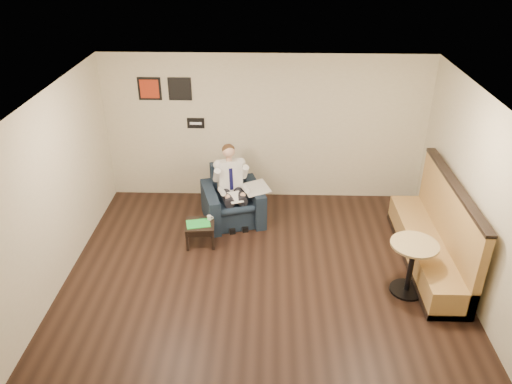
{
  "coord_description": "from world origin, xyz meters",
  "views": [
    {
      "loc": [
        0.09,
        -5.74,
        4.81
      ],
      "look_at": [
        -0.12,
        1.2,
        1.03
      ],
      "focal_mm": 35.0,
      "sensor_mm": 36.0,
      "label": 1
    }
  ],
  "objects_px": {
    "armchair": "(233,197)",
    "banquette": "(431,226)",
    "green_folder": "(198,224)",
    "side_table": "(200,233)",
    "smartphone": "(203,219)",
    "coffee_mug": "(209,218)",
    "cafe_table": "(411,268)",
    "seated_man": "(234,191)"
  },
  "relations": [
    {
      "from": "armchair",
      "to": "banquette",
      "type": "height_order",
      "value": "banquette"
    },
    {
      "from": "green_folder",
      "to": "smartphone",
      "type": "distance_m",
      "value": 0.17
    },
    {
      "from": "side_table",
      "to": "green_folder",
      "type": "xyz_separation_m",
      "value": [
        -0.02,
        -0.02,
        0.2
      ]
    },
    {
      "from": "cafe_table",
      "to": "banquette",
      "type": "bearing_deg",
      "value": 57.89
    },
    {
      "from": "green_folder",
      "to": "cafe_table",
      "type": "height_order",
      "value": "cafe_table"
    },
    {
      "from": "side_table",
      "to": "cafe_table",
      "type": "xyz_separation_m",
      "value": [
        3.2,
        -1.15,
        0.23
      ]
    },
    {
      "from": "seated_man",
      "to": "side_table",
      "type": "xyz_separation_m",
      "value": [
        -0.53,
        -0.64,
        -0.47
      ]
    },
    {
      "from": "green_folder",
      "to": "smartphone",
      "type": "xyz_separation_m",
      "value": [
        0.05,
        0.16,
        -0.0
      ]
    },
    {
      "from": "side_table",
      "to": "coffee_mug",
      "type": "xyz_separation_m",
      "value": [
        0.14,
        0.12,
        0.24
      ]
    },
    {
      "from": "smartphone",
      "to": "side_table",
      "type": "bearing_deg",
      "value": -97.35
    },
    {
      "from": "green_folder",
      "to": "cafe_table",
      "type": "distance_m",
      "value": 3.42
    },
    {
      "from": "armchair",
      "to": "cafe_table",
      "type": "relative_size",
      "value": 1.19
    },
    {
      "from": "armchair",
      "to": "side_table",
      "type": "distance_m",
      "value": 0.95
    },
    {
      "from": "coffee_mug",
      "to": "cafe_table",
      "type": "xyz_separation_m",
      "value": [
        3.06,
        -1.27,
        -0.01
      ]
    },
    {
      "from": "armchair",
      "to": "coffee_mug",
      "type": "xyz_separation_m",
      "value": [
        -0.35,
        -0.64,
        -0.05
      ]
    },
    {
      "from": "armchair",
      "to": "seated_man",
      "type": "relative_size",
      "value": 0.75
    },
    {
      "from": "side_table",
      "to": "coffee_mug",
      "type": "relative_size",
      "value": 5.79
    },
    {
      "from": "green_folder",
      "to": "coffee_mug",
      "type": "distance_m",
      "value": 0.22
    },
    {
      "from": "side_table",
      "to": "coffee_mug",
      "type": "bearing_deg",
      "value": 39.11
    },
    {
      "from": "side_table",
      "to": "cafe_table",
      "type": "distance_m",
      "value": 3.41
    },
    {
      "from": "banquette",
      "to": "cafe_table",
      "type": "relative_size",
      "value": 3.22
    },
    {
      "from": "armchair",
      "to": "banquette",
      "type": "bearing_deg",
      "value": -37.29
    },
    {
      "from": "seated_man",
      "to": "armchair",
      "type": "bearing_deg",
      "value": 90.0
    },
    {
      "from": "coffee_mug",
      "to": "side_table",
      "type": "bearing_deg",
      "value": -140.89
    },
    {
      "from": "side_table",
      "to": "smartphone",
      "type": "bearing_deg",
      "value": 78.06
    },
    {
      "from": "armchair",
      "to": "cafe_table",
      "type": "distance_m",
      "value": 3.32
    },
    {
      "from": "smartphone",
      "to": "banquette",
      "type": "bearing_deg",
      "value": -4.54
    },
    {
      "from": "green_folder",
      "to": "banquette",
      "type": "xyz_separation_m",
      "value": [
        3.67,
        -0.42,
        0.3
      ]
    },
    {
      "from": "green_folder",
      "to": "side_table",
      "type": "bearing_deg",
      "value": 39.11
    },
    {
      "from": "seated_man",
      "to": "cafe_table",
      "type": "xyz_separation_m",
      "value": [
        2.67,
        -1.79,
        -0.24
      ]
    },
    {
      "from": "side_table",
      "to": "green_folder",
      "type": "height_order",
      "value": "green_folder"
    },
    {
      "from": "seated_man",
      "to": "coffee_mug",
      "type": "height_order",
      "value": "seated_man"
    },
    {
      "from": "seated_man",
      "to": "coffee_mug",
      "type": "distance_m",
      "value": 0.69
    },
    {
      "from": "seated_man",
      "to": "cafe_table",
      "type": "relative_size",
      "value": 1.58
    },
    {
      "from": "smartphone",
      "to": "cafe_table",
      "type": "distance_m",
      "value": 3.43
    },
    {
      "from": "armchair",
      "to": "green_folder",
      "type": "distance_m",
      "value": 0.94
    },
    {
      "from": "side_table",
      "to": "cafe_table",
      "type": "relative_size",
      "value": 0.56
    },
    {
      "from": "coffee_mug",
      "to": "smartphone",
      "type": "bearing_deg",
      "value": 168.31
    },
    {
      "from": "cafe_table",
      "to": "side_table",
      "type": "bearing_deg",
      "value": 160.16
    },
    {
      "from": "seated_man",
      "to": "side_table",
      "type": "height_order",
      "value": "seated_man"
    },
    {
      "from": "side_table",
      "to": "smartphone",
      "type": "xyz_separation_m",
      "value": [
        0.03,
        0.14,
        0.2
      ]
    },
    {
      "from": "smartphone",
      "to": "banquette",
      "type": "distance_m",
      "value": 3.68
    }
  ]
}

